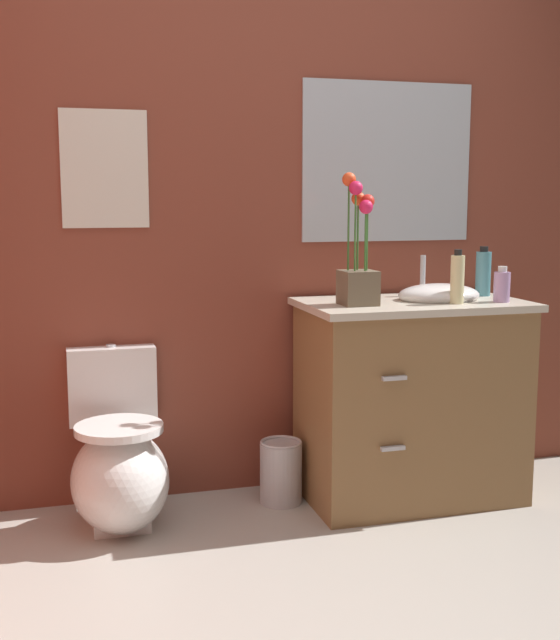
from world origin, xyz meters
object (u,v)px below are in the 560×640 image
at_px(flower_vase, 358,265).
at_px(hand_wash_bottle, 502,286).
at_px(toilet, 119,466).
at_px(trash_bin, 281,471).
at_px(lotion_bottle, 457,279).
at_px(vanity_cabinet, 411,397).
at_px(soap_bottle, 483,273).
at_px(wall_mirror, 388,162).
at_px(wall_poster, 105,169).

height_order(flower_vase, hand_wash_bottle, flower_vase).
bearing_deg(toilet, trash_bin, 4.76).
bearing_deg(hand_wash_bottle, lotion_bottle, 179.53).
xyz_separation_m(vanity_cabinet, soap_bottle, (0.37, 0.08, 0.52)).
bearing_deg(vanity_cabinet, flower_vase, -168.08).
xyz_separation_m(soap_bottle, wall_mirror, (-0.38, 0.21, 0.49)).
xyz_separation_m(flower_vase, wall_mirror, (0.27, 0.35, 0.42)).
xyz_separation_m(toilet, flower_vase, (0.97, -0.08, 0.78)).
distance_m(toilet, trash_bin, 0.69).
height_order(lotion_bottle, wall_poster, wall_poster).
xyz_separation_m(lotion_bottle, wall_poster, (-1.37, 0.43, 0.44)).
distance_m(soap_bottle, trash_bin, 1.25).
bearing_deg(vanity_cabinet, lotion_bottle, -44.96).
distance_m(vanity_cabinet, wall_poster, 1.60).
bearing_deg(trash_bin, flower_vase, -26.44).
height_order(vanity_cabinet, hand_wash_bottle, vanity_cabinet).
bearing_deg(wall_mirror, hand_wash_bottle, -51.40).
distance_m(vanity_cabinet, trash_bin, 0.64).
relative_size(flower_vase, soap_bottle, 2.42).
xyz_separation_m(toilet, trash_bin, (0.68, 0.06, -0.11)).
xyz_separation_m(soap_bottle, wall_poster, (-1.62, 0.21, 0.44)).
bearing_deg(lotion_bottle, wall_poster, 162.81).
xyz_separation_m(flower_vase, lotion_bottle, (0.41, -0.07, -0.06)).
relative_size(flower_vase, trash_bin, 1.95).
bearing_deg(soap_bottle, toilet, -177.95).
distance_m(toilet, soap_bottle, 1.77).
bearing_deg(wall_poster, vanity_cabinet, -13.30).
relative_size(vanity_cabinet, wall_mirror, 1.30).
xyz_separation_m(lotion_bottle, hand_wash_bottle, (0.21, -0.00, -0.04)).
height_order(toilet, flower_vase, flower_vase).
relative_size(hand_wash_bottle, wall_mirror, 0.19).
height_order(soap_bottle, hand_wash_bottle, soap_bottle).
height_order(vanity_cabinet, wall_mirror, wall_mirror).
distance_m(vanity_cabinet, wall_mirror, 1.05).
distance_m(soap_bottle, lotion_bottle, 0.32).
bearing_deg(flower_vase, vanity_cabinet, 11.92).
bearing_deg(wall_poster, soap_bottle, -7.39).
height_order(vanity_cabinet, soap_bottle, soap_bottle).
bearing_deg(wall_poster, toilet, -90.00).
bearing_deg(toilet, lotion_bottle, -6.54).
relative_size(soap_bottle, hand_wash_bottle, 1.47).
relative_size(soap_bottle, wall_mirror, 0.27).
relative_size(lotion_bottle, hand_wash_bottle, 1.49).
relative_size(vanity_cabinet, hand_wash_bottle, 6.97).
xyz_separation_m(hand_wash_bottle, wall_mirror, (-0.34, 0.43, 0.52)).
distance_m(toilet, hand_wash_bottle, 1.73).
bearing_deg(lotion_bottle, toilet, 173.46).
height_order(soap_bottle, wall_mirror, wall_mirror).
relative_size(toilet, trash_bin, 2.54).
height_order(toilet, trash_bin, toilet).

